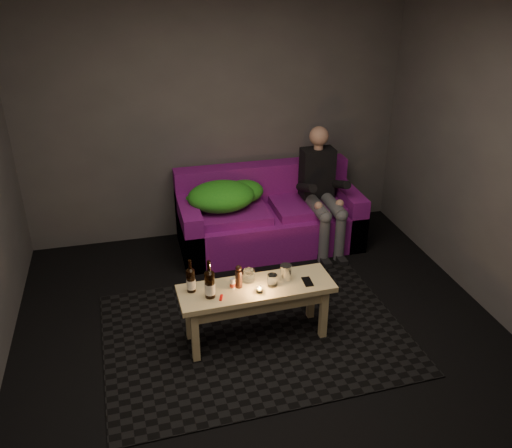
{
  "coord_description": "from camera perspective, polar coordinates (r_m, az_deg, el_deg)",
  "views": [
    {
      "loc": [
        -0.93,
        -3.16,
        2.83
      ],
      "look_at": [
        0.16,
        1.17,
        0.58
      ],
      "focal_mm": 38.0,
      "sensor_mm": 36.0,
      "label": 1
    }
  ],
  "objects": [
    {
      "name": "floor",
      "position": [
        4.34,
        1.74,
        -13.91
      ],
      "size": [
        4.5,
        4.5,
        0.0
      ],
      "primitive_type": "plane",
      "color": "black",
      "rests_on": "ground"
    },
    {
      "name": "room",
      "position": [
        3.93,
        0.2,
        9.2
      ],
      "size": [
        4.5,
        4.5,
        4.5
      ],
      "color": "silver",
      "rests_on": "ground"
    },
    {
      "name": "rug",
      "position": [
        4.57,
        -0.12,
        -11.4
      ],
      "size": [
        2.5,
        1.85,
        0.01
      ],
      "primitive_type": "cube",
      "rotation": [
        0.0,
        0.0,
        0.03
      ],
      "color": "black",
      "rests_on": "floor"
    },
    {
      "name": "sofa",
      "position": [
        5.75,
        1.29,
        0.61
      ],
      "size": [
        1.88,
        0.85,
        0.81
      ],
      "color": "#6D0F76",
      "rests_on": "floor"
    },
    {
      "name": "green_blanket",
      "position": [
        5.52,
        -3.32,
        3.01
      ],
      "size": [
        0.83,
        0.56,
        0.28
      ],
      "color": "#1B9620",
      "rests_on": "sofa"
    },
    {
      "name": "person",
      "position": [
        5.62,
        6.92,
        3.79
      ],
      "size": [
        0.34,
        0.78,
        1.26
      ],
      "color": "black",
      "rests_on": "sofa"
    },
    {
      "name": "coffee_table",
      "position": [
        4.29,
        0.04,
        -7.56
      ],
      "size": [
        1.23,
        0.43,
        0.5
      ],
      "rotation": [
        0.0,
        0.0,
        0.03
      ],
      "color": "#DEBC82",
      "rests_on": "rug"
    },
    {
      "name": "beer_bottle_a",
      "position": [
        4.16,
        -6.88,
        -5.86
      ],
      "size": [
        0.07,
        0.07,
        0.27
      ],
      "color": "black",
      "rests_on": "coffee_table"
    },
    {
      "name": "beer_bottle_b",
      "position": [
        4.07,
        -4.9,
        -6.29
      ],
      "size": [
        0.08,
        0.08,
        0.31
      ],
      "color": "black",
      "rests_on": "coffee_table"
    },
    {
      "name": "salt_shaker",
      "position": [
        4.2,
        -2.49,
        -6.26
      ],
      "size": [
        0.05,
        0.05,
        0.09
      ],
      "primitive_type": "cylinder",
      "rotation": [
        0.0,
        0.0,
        -0.28
      ],
      "color": "silver",
      "rests_on": "coffee_table"
    },
    {
      "name": "pepper_mill",
      "position": [
        4.19,
        -1.83,
        -5.8
      ],
      "size": [
        0.05,
        0.05,
        0.15
      ],
      "primitive_type": "cylinder",
      "rotation": [
        0.0,
        0.0,
        0.01
      ],
      "color": "black",
      "rests_on": "coffee_table"
    },
    {
      "name": "tumbler_back",
      "position": [
        4.27,
        -0.75,
        -5.46
      ],
      "size": [
        0.09,
        0.09,
        0.1
      ],
      "primitive_type": "cylinder",
      "rotation": [
        0.0,
        0.0,
        -0.06
      ],
      "color": "white",
      "rests_on": "coffee_table"
    },
    {
      "name": "tealight",
      "position": [
        4.16,
        0.38,
        -6.94
      ],
      "size": [
        0.05,
        0.05,
        0.04
      ],
      "color": "white",
      "rests_on": "coffee_table"
    },
    {
      "name": "tumbler_front",
      "position": [
        4.22,
        1.73,
        -5.94
      ],
      "size": [
        0.08,
        0.08,
        0.1
      ],
      "primitive_type": "cylinder",
      "rotation": [
        0.0,
        0.0,
        0.08
      ],
      "color": "white",
      "rests_on": "coffee_table"
    },
    {
      "name": "steel_cup",
      "position": [
        4.3,
        3.16,
        -5.11
      ],
      "size": [
        0.12,
        0.12,
        0.13
      ],
      "primitive_type": "cylinder",
      "rotation": [
        0.0,
        0.0,
        0.42
      ],
      "color": "silver",
      "rests_on": "coffee_table"
    },
    {
      "name": "smartphone",
      "position": [
        4.31,
        5.44,
        -6.06
      ],
      "size": [
        0.07,
        0.14,
        0.01
      ],
      "primitive_type": "cube",
      "rotation": [
        0.0,
        0.0,
        -0.05
      ],
      "color": "black",
      "rests_on": "coffee_table"
    },
    {
      "name": "red_lighter",
      "position": [
        4.11,
        -3.69,
        -7.74
      ],
      "size": [
        0.04,
        0.07,
        0.01
      ],
      "primitive_type": "cube",
      "rotation": [
        0.0,
        0.0,
        -0.32
      ],
      "color": "#BA100B",
      "rests_on": "coffee_table"
    }
  ]
}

